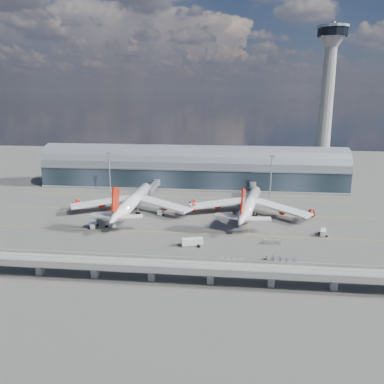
# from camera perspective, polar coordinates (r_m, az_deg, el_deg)

# --- Properties ---
(ground) EXTENTS (500.00, 500.00, 0.00)m
(ground) POSITION_cam_1_polar(r_m,az_deg,el_deg) (181.35, -2.52, -5.03)
(ground) COLOR #474744
(ground) RESTS_ON ground
(taxi_lines) EXTENTS (200.00, 80.12, 0.01)m
(taxi_lines) POSITION_cam_1_polar(r_m,az_deg,el_deg) (202.04, -1.59, -2.89)
(taxi_lines) COLOR gold
(taxi_lines) RESTS_ON ground
(terminal) EXTENTS (200.00, 30.00, 28.00)m
(terminal) POSITION_cam_1_polar(r_m,az_deg,el_deg) (252.88, 0.06, 3.44)
(terminal) COLOR #202D35
(terminal) RESTS_ON ground
(control_tower) EXTENTS (19.00, 19.00, 103.00)m
(control_tower) POSITION_cam_1_polar(r_m,az_deg,el_deg) (258.46, 19.71, 11.85)
(control_tower) COLOR gray
(control_tower) RESTS_ON ground
(guideway) EXTENTS (220.00, 8.50, 7.20)m
(guideway) POSITION_cam_1_polar(r_m,az_deg,el_deg) (129.47, -6.21, -11.14)
(guideway) COLOR gray
(guideway) RESTS_ON ground
(floodlight_mast_left) EXTENTS (3.00, 0.70, 25.70)m
(floodlight_mast_left) POSITION_cam_1_polar(r_m,az_deg,el_deg) (240.84, -12.46, 3.05)
(floodlight_mast_left) COLOR gray
(floodlight_mast_left) RESTS_ON ground
(floodlight_mast_right) EXTENTS (3.00, 0.70, 25.70)m
(floodlight_mast_right) POSITION_cam_1_polar(r_m,az_deg,el_deg) (229.87, 11.95, 2.52)
(floodlight_mast_right) COLOR gray
(floodlight_mast_right) RESTS_ON ground
(airliner_left) EXTENTS (67.72, 71.10, 21.71)m
(airliner_left) POSITION_cam_1_polar(r_m,az_deg,el_deg) (199.34, -9.07, -1.47)
(airliner_left) COLOR white
(airliner_left) RESTS_ON ground
(airliner_right) EXTENTS (65.22, 68.23, 21.71)m
(airliner_right) POSITION_cam_1_polar(r_m,az_deg,el_deg) (195.95, 8.75, -1.92)
(airliner_right) COLOR white
(airliner_right) RESTS_ON ground
(jet_bridge_left) EXTENTS (4.40, 28.00, 7.25)m
(jet_bridge_left) POSITION_cam_1_polar(r_m,az_deg,el_deg) (233.61, -5.89, 0.84)
(jet_bridge_left) COLOR gray
(jet_bridge_left) RESTS_ON ground
(jet_bridge_right) EXTENTS (4.40, 32.00, 7.25)m
(jet_bridge_right) POSITION_cam_1_polar(r_m,az_deg,el_deg) (227.27, 9.36, 0.31)
(jet_bridge_right) COLOR gray
(jet_bridge_right) RESTS_ON ground
(service_truck_0) EXTENTS (3.42, 6.92, 2.74)m
(service_truck_0) POSITION_cam_1_polar(r_m,az_deg,el_deg) (183.37, -14.79, -4.84)
(service_truck_0) COLOR silver
(service_truck_0) RESTS_ON ground
(service_truck_1) EXTENTS (5.23, 4.06, 2.76)m
(service_truck_1) POSITION_cam_1_polar(r_m,az_deg,el_deg) (182.82, -12.31, -4.75)
(service_truck_1) COLOR silver
(service_truck_1) RESTS_ON ground
(service_truck_2) EXTENTS (9.23, 4.95, 3.22)m
(service_truck_2) POSITION_cam_1_polar(r_m,az_deg,el_deg) (157.23, 0.03, -7.60)
(service_truck_2) COLOR silver
(service_truck_2) RESTS_ON ground
(service_truck_3) EXTENTS (3.59, 5.90, 2.67)m
(service_truck_3) POSITION_cam_1_polar(r_m,az_deg,el_deg) (177.93, 19.35, -5.85)
(service_truck_3) COLOR silver
(service_truck_3) RESTS_ON ground
(service_truck_4) EXTENTS (3.39, 5.87, 3.23)m
(service_truck_4) POSITION_cam_1_polar(r_m,az_deg,el_deg) (196.43, -4.71, -2.97)
(service_truck_4) COLOR silver
(service_truck_4) RESTS_ON ground
(service_truck_5) EXTENTS (6.75, 4.61, 3.05)m
(service_truck_5) POSITION_cam_1_polar(r_m,az_deg,el_deg) (203.36, -10.45, -2.57)
(service_truck_5) COLOR silver
(service_truck_5) RESTS_ON ground
(cargo_train_0) EXTENTS (9.38, 2.22, 1.55)m
(cargo_train_0) POSITION_cam_1_polar(r_m,az_deg,el_deg) (144.01, 6.03, -10.29)
(cargo_train_0) COLOR gray
(cargo_train_0) RESTS_ON ground
(cargo_train_1) EXTENTS (12.67, 4.13, 1.68)m
(cargo_train_1) POSITION_cam_1_polar(r_m,az_deg,el_deg) (147.62, 13.67, -9.97)
(cargo_train_1) COLOR gray
(cargo_train_1) RESTS_ON ground
(cargo_train_2) EXTENTS (7.52, 2.05, 1.66)m
(cargo_train_2) POSITION_cam_1_polar(r_m,az_deg,el_deg) (162.85, 12.09, -7.44)
(cargo_train_2) COLOR gray
(cargo_train_2) RESTS_ON ground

